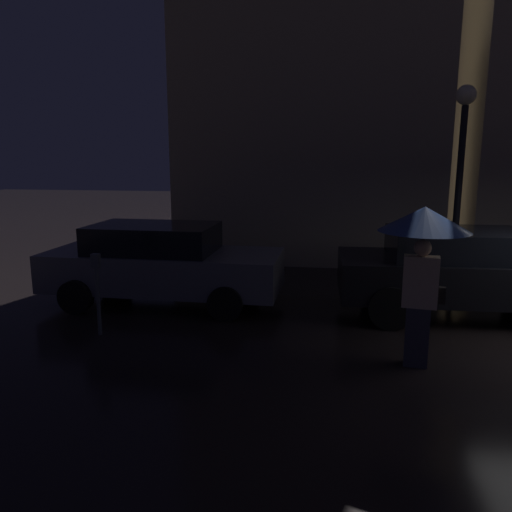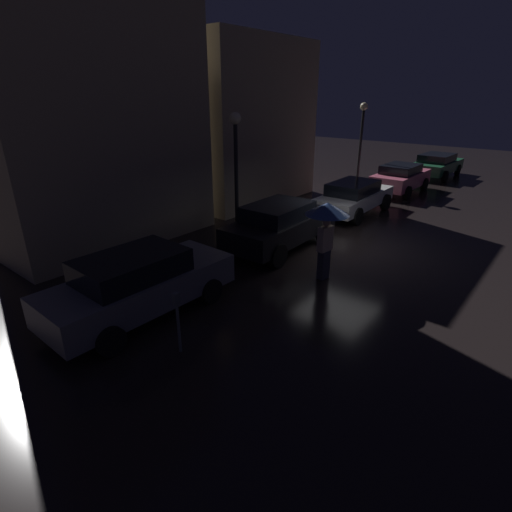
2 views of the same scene
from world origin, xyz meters
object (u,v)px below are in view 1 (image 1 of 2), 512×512
(parked_car_grey, at_px, (162,263))
(parking_meter, at_px, (97,285))
(parked_car_black, at_px, (462,271))
(pedestrian_with_umbrella, at_px, (423,238))
(street_lamp_near, at_px, (462,151))

(parked_car_grey, xyz_separation_m, parking_meter, (-0.41, -1.81, 0.02))
(parked_car_grey, bearing_deg, parking_meter, -101.77)
(parked_car_black, height_order, pedestrian_with_umbrella, pedestrian_with_umbrella)
(pedestrian_with_umbrella, distance_m, parking_meter, 4.85)
(parked_car_black, xyz_separation_m, street_lamp_near, (0.35, 2.18, 2.06))
(parked_car_black, relative_size, parking_meter, 3.31)
(parked_car_black, bearing_deg, pedestrian_with_umbrella, -117.45)
(parking_meter, height_order, street_lamp_near, street_lamp_near)
(pedestrian_with_umbrella, relative_size, street_lamp_near, 0.51)
(parked_car_grey, height_order, parking_meter, parked_car_grey)
(pedestrian_with_umbrella, xyz_separation_m, street_lamp_near, (1.45, 4.46, 1.13))
(pedestrian_with_umbrella, xyz_separation_m, parking_meter, (-4.74, 0.47, -0.93))
(parked_car_black, xyz_separation_m, parking_meter, (-5.84, -1.82, -0.01))
(parked_car_grey, distance_m, pedestrian_with_umbrella, 4.98)
(pedestrian_with_umbrella, height_order, street_lamp_near, street_lamp_near)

